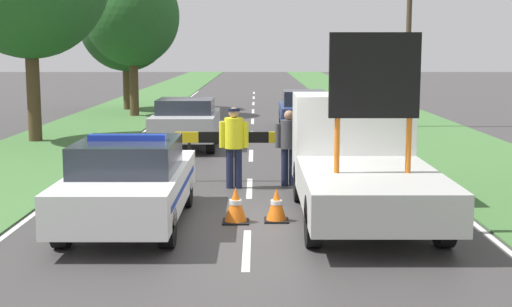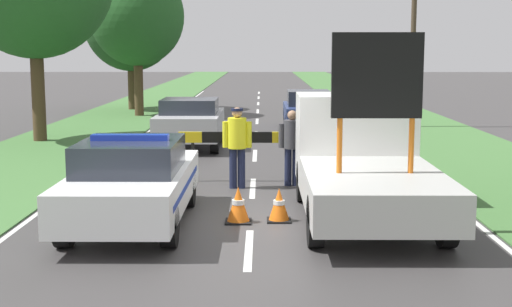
{
  "view_description": "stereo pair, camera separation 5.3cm",
  "coord_description": "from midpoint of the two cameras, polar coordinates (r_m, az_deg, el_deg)",
  "views": [
    {
      "loc": [
        0.14,
        -12.21,
        3.06
      ],
      "look_at": [
        0.09,
        0.99,
        1.1
      ],
      "focal_mm": 50.0,
      "sensor_mm": 36.0,
      "label": 1
    },
    {
      "loc": [
        0.2,
        -12.21,
        3.06
      ],
      "look_at": [
        0.09,
        0.99,
        1.1
      ],
      "focal_mm": 50.0,
      "sensor_mm": 36.0,
      "label": 2
    }
  ],
  "objects": [
    {
      "name": "ground_plane",
      "position": [
        12.59,
        -0.33,
        -5.62
      ],
      "size": [
        160.0,
        160.0,
        0.0
      ],
      "primitive_type": "plane",
      "color": "#3D3A3A"
    },
    {
      "name": "lane_markings",
      "position": [
        23.1,
        0.04,
        0.84
      ],
      "size": [
        8.07,
        55.96,
        0.01
      ],
      "color": "silver",
      "rests_on": "ground"
    },
    {
      "name": "grass_verge_left",
      "position": [
        32.98,
        -10.71,
        3.0
      ],
      "size": [
        4.25,
        120.0,
        0.03
      ],
      "color": "#427038",
      "rests_on": "ground"
    },
    {
      "name": "grass_verge_right",
      "position": [
        32.92,
        11.05,
        2.98
      ],
      "size": [
        4.25,
        120.0,
        0.03
      ],
      "color": "#427038",
      "rests_on": "ground"
    },
    {
      "name": "police_car",
      "position": [
        12.52,
        -9.73,
        -2.21
      ],
      "size": [
        1.88,
        4.71,
        1.6
      ],
      "rotation": [
        0.0,
        0.0,
        0.01
      ],
      "color": "white",
      "rests_on": "ground"
    },
    {
      "name": "work_truck",
      "position": [
        13.15,
        8.64,
        -0.51
      ],
      "size": [
        2.26,
        5.22,
        3.31
      ],
      "rotation": [
        0.0,
        0.0,
        3.09
      ],
      "color": "white",
      "rests_on": "ground"
    },
    {
      "name": "road_barrier",
      "position": [
        16.35,
        -0.49,
        1.06
      ],
      "size": [
        3.22,
        0.08,
        1.15
      ],
      "rotation": [
        0.0,
        0.0,
        0.11
      ],
      "color": "black",
      "rests_on": "ground"
    },
    {
      "name": "police_officer",
      "position": [
        15.55,
        -1.42,
        1.06
      ],
      "size": [
        0.64,
        0.41,
        1.79
      ],
      "rotation": [
        0.0,
        0.0,
        3.41
      ],
      "color": "#191E38",
      "rests_on": "ground"
    },
    {
      "name": "pedestrian_civilian",
      "position": [
        15.87,
        3.0,
        0.95
      ],
      "size": [
        0.61,
        0.39,
        1.69
      ],
      "rotation": [
        0.0,
        0.0,
        0.48
      ],
      "color": "#191E38",
      "rests_on": "ground"
    },
    {
      "name": "traffic_cone_near_police",
      "position": [
        12.61,
        -1.31,
        -4.12
      ],
      "size": [
        0.46,
        0.46,
        0.64
      ],
      "color": "black",
      "rests_on": "ground"
    },
    {
      "name": "traffic_cone_centre_front",
      "position": [
        12.7,
        1.98,
        -4.13
      ],
      "size": [
        0.43,
        0.43,
        0.6
      ],
      "color": "black",
      "rests_on": "ground"
    },
    {
      "name": "queued_car_sedan_silver",
      "position": [
        22.03,
        -5.21,
        2.54
      ],
      "size": [
        1.89,
        3.93,
        1.53
      ],
      "rotation": [
        0.0,
        0.0,
        3.14
      ],
      "color": "#B2B2B7",
      "rests_on": "ground"
    },
    {
      "name": "queued_car_hatch_blue",
      "position": [
        27.14,
        4.26,
        3.56
      ],
      "size": [
        1.79,
        3.96,
        1.47
      ],
      "rotation": [
        0.0,
        0.0,
        3.14
      ],
      "color": "navy",
      "rests_on": "ground"
    },
    {
      "name": "roadside_tree_near_right",
      "position": [
        36.1,
        -9.96,
        10.32
      ],
      "size": [
        4.6,
        4.6,
        6.75
      ],
      "color": "#4C3823",
      "rests_on": "ground"
    },
    {
      "name": "roadside_tree_mid_right",
      "position": [
        32.67,
        -9.45,
        10.76
      ],
      "size": [
        4.19,
        4.19,
        6.66
      ],
      "color": "#4C3823",
      "rests_on": "ground"
    },
    {
      "name": "utility_pole",
      "position": [
        28.25,
        12.55,
        10.09
      ],
      "size": [
        1.2,
        0.2,
        7.7
      ],
      "color": "#473828",
      "rests_on": "ground"
    }
  ]
}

